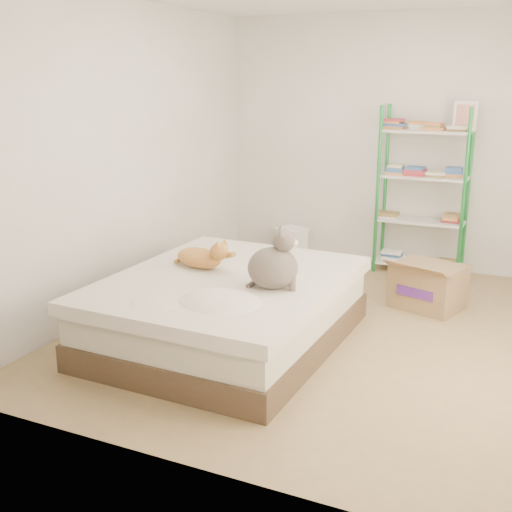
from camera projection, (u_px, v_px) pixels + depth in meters
The scene contains 7 objects.
room at pixel (339, 169), 4.81m from camera, with size 3.81×4.21×2.61m.
bed at pixel (228, 310), 4.88m from camera, with size 1.67×2.07×0.52m.
orange_cat at pixel (199, 255), 5.03m from camera, with size 0.49×0.26×0.20m, color #D8974B, non-canonical shape.
grey_cat at pixel (273, 259), 4.50m from camera, with size 0.32×0.38×0.44m, color gray, non-canonical shape.
shelf_unit at pixel (424, 187), 6.44m from camera, with size 0.89×0.36×1.74m.
cardboard_box at pixel (428, 286), 5.63m from camera, with size 0.67×0.68×0.45m.
white_bin at pixel (292, 243), 7.18m from camera, with size 0.38×0.36×0.34m.
Camera 1 is at (1.45, -4.63, 1.98)m, focal length 45.00 mm.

